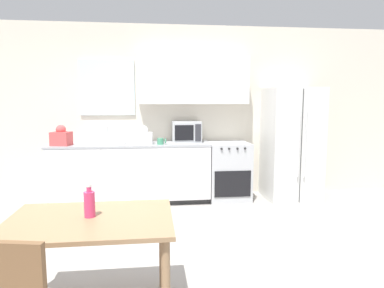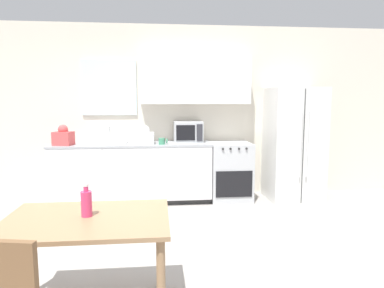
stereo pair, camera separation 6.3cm
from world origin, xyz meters
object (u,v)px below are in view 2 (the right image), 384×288
at_px(microwave, 188,132).
at_px(coffee_mug, 162,141).
at_px(refrigerator, 293,144).
at_px(dining_table, 87,232).
at_px(drink_bottle, 86,203).
at_px(oven_range, 230,171).

distance_m(microwave, coffee_mug, 0.50).
relative_size(refrigerator, coffee_mug, 13.25).
bearing_deg(coffee_mug, refrigerator, 3.37).
bearing_deg(dining_table, refrigerator, 46.56).
height_order(microwave, drink_bottle, microwave).
bearing_deg(coffee_mug, microwave, 34.19).
relative_size(oven_range, drink_bottle, 3.80).
bearing_deg(drink_bottle, oven_range, 59.72).
relative_size(oven_range, refrigerator, 0.51).
bearing_deg(drink_bottle, coffee_mug, 77.61).
bearing_deg(microwave, refrigerator, -5.34).
relative_size(refrigerator, microwave, 3.96).
bearing_deg(coffee_mug, oven_range, 9.47).
bearing_deg(refrigerator, microwave, 174.66).
distance_m(oven_range, coffee_mug, 1.17).
xyz_separation_m(oven_range, coffee_mug, (-1.04, -0.17, 0.50)).
bearing_deg(oven_range, microwave, 171.35).
bearing_deg(dining_table, drink_bottle, 98.66).
xyz_separation_m(refrigerator, coffee_mug, (-2.03, -0.12, 0.08)).
xyz_separation_m(coffee_mug, dining_table, (-0.56, -2.62, -0.32)).
height_order(refrigerator, microwave, refrigerator).
bearing_deg(microwave, coffee_mug, -145.81).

